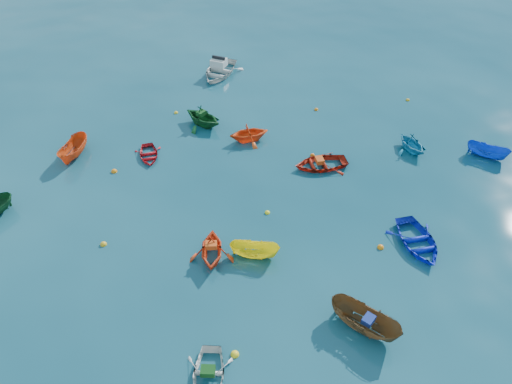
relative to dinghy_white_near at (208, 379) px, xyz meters
name	(u,v)px	position (x,y,z in m)	size (l,w,h in m)	color
ground	(289,255)	(5.99, 5.31, 0.00)	(160.00, 160.00, 0.00)	#0A3949
dinghy_white_near	(208,379)	(0.00, 0.00, 0.00)	(2.04, 2.85, 0.59)	white
sampan_brown_mid	(363,329)	(7.42, -0.11, 0.00)	(1.33, 3.54, 1.37)	brown
dinghy_blue_se	(417,245)	(12.82, 3.57, 0.00)	(2.63, 3.68, 0.76)	#0F23C2
dinghy_orange_w	(212,257)	(2.12, 6.57, 0.00)	(2.40, 2.79, 1.47)	red
sampan_yellow_mid	(255,256)	(4.26, 5.86, 0.00)	(1.01, 2.68, 1.04)	yellow
dinghy_cyan_se	(410,150)	(17.49, 11.21, 0.00)	(2.16, 2.51, 1.32)	teal
sampan_orange_n	(76,156)	(-3.87, 18.39, 0.00)	(1.20, 3.17, 1.23)	#DC4814
dinghy_green_n	(203,125)	(5.16, 19.12, 0.00)	(2.64, 3.06, 1.61)	#135122
dinghy_red_ne	(320,166)	(10.98, 11.70, 0.00)	(2.47, 3.46, 0.72)	#AF1F0E
sampan_blue_far	(486,157)	(21.78, 8.82, 0.00)	(1.03, 2.73, 1.06)	blue
dinghy_red_far	(149,157)	(0.71, 16.64, 0.00)	(1.81, 2.53, 0.53)	red
dinghy_orange_far	(249,140)	(7.62, 16.12, 0.00)	(2.33, 2.70, 1.42)	#EC4A16
motorboat_white	(219,74)	(8.57, 26.17, 0.00)	(3.20, 4.48, 1.53)	silver
tarp_green_a	(208,371)	(0.04, 0.09, 0.44)	(0.61, 0.46, 0.30)	#114414
tarp_blue_a	(369,320)	(7.50, -0.24, 0.83)	(0.60, 0.46, 0.29)	navy
tarp_orange_a	(211,245)	(2.13, 6.61, 0.88)	(0.60, 0.45, 0.29)	#DD4E16
tarp_green_b	(201,113)	(5.10, 19.20, 0.96)	(0.63, 0.48, 0.30)	#124918
tarp_orange_b	(320,160)	(10.88, 11.71, 0.51)	(0.64, 0.49, 0.31)	#DB4B16
buoy_ye_a	(235,355)	(1.42, 0.68, 0.00)	(0.39, 0.39, 0.39)	yellow
buoy_or_b	(380,248)	(10.86, 4.06, 0.00)	(0.36, 0.36, 0.36)	orange
buoy_ye_b	(104,245)	(-3.17, 9.50, 0.00)	(0.36, 0.36, 0.36)	gold
buoy_or_c	(114,172)	(-1.69, 15.79, 0.00)	(0.39, 0.39, 0.39)	orange
buoy_ye_c	(267,213)	(6.12, 8.76, 0.00)	(0.31, 0.31, 0.31)	yellow
buoy_or_d	(312,156)	(11.00, 12.96, 0.00)	(0.31, 0.31, 0.31)	#E75E0C
buoy_ye_d	(176,113)	(3.69, 21.41, 0.00)	(0.30, 0.30, 0.30)	yellow
buoy_or_e	(316,110)	(13.77, 18.15, 0.00)	(0.31, 0.31, 0.31)	orange
buoy_ye_e	(408,100)	(21.07, 16.95, 0.00)	(0.30, 0.30, 0.30)	gold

